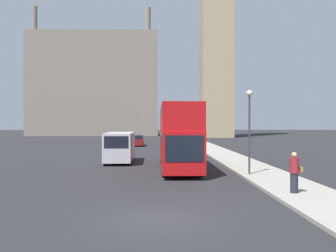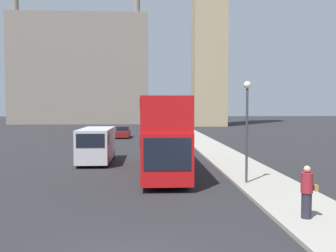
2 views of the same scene
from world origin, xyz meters
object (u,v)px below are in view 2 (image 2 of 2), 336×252
Objects in this scene: red_double_decker_bus at (163,131)px; pedestrian at (307,192)px; parked_sedan at (123,132)px; street_lamp at (247,115)px; white_van at (96,144)px.

pedestrian is at bearing -65.32° from red_double_decker_bus.
parked_sedan is at bearing 103.64° from pedestrian.
pedestrian reaches higher than parked_sedan.
red_double_decker_bus reaches higher than parked_sedan.
street_lamp is 31.19m from parked_sedan.
parked_sedan is (-4.18, 26.09, -1.83)m from red_double_decker_bus.
street_lamp is 1.08× the size of parked_sedan.
pedestrian is (9.10, -14.16, -0.26)m from white_van.
white_van reaches higher than parked_sedan.
street_lamp is (8.61, -8.10, 2.23)m from white_van.
white_van is 16.84m from pedestrian.
pedestrian is at bearing -57.28° from white_van.
red_double_decker_bus is at bearing -80.90° from parked_sedan.
street_lamp is at bearing -43.42° from red_double_decker_bus.
pedestrian is 6.57m from street_lamp.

